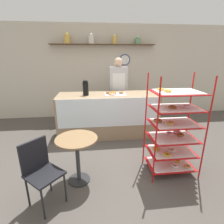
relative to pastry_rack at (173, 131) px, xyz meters
The scene contains 9 objects.
ground_plane 1.16m from the pastry_rack, 165.57° to the left, with size 14.00×14.00×0.00m, color #4C4742.
back_wall 3.20m from the pastry_rack, 106.27° to the left, with size 10.00×0.30×2.70m.
display_counter 1.79m from the pastry_rack, 119.60° to the left, with size 2.29×0.79×0.99m.
pastry_rack is the anchor object (origin of this frame).
person_worker 2.30m from the pastry_rack, 103.66° to the left, with size 0.46×0.23×1.79m.
cafe_table 1.49m from the pastry_rack, behind, with size 0.60×0.60×0.72m.
cafe_chair 1.97m from the pastry_rack, 167.21° to the right, with size 0.54×0.54×0.86m.
coffee_carafe 2.09m from the pastry_rack, 132.29° to the left, with size 0.13×0.13×0.34m.
donut_tray_counter 1.71m from the pastry_rack, 115.83° to the left, with size 0.47×0.35×0.05m.
Camera 1 is at (-0.35, -2.59, 1.84)m, focal length 28.00 mm.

